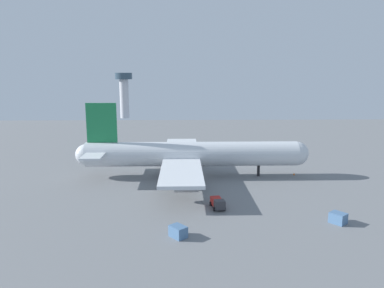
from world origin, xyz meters
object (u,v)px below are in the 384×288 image
object	(u,v)px
cargo_container_aft	(338,218)
control_tower	(124,90)
cargo_container_fore	(178,232)
cargo_airplane	(191,154)
maintenance_van	(218,203)
safety_cone_nose	(294,174)
catering_truck	(157,147)

from	to	relation	value
cargo_container_aft	control_tower	world-z (taller)	control_tower
cargo_container_fore	cargo_container_aft	size ratio (longest dim) A/B	0.99
cargo_airplane	control_tower	size ratio (longest dim) A/B	2.22
cargo_container_aft	cargo_airplane	bearing A→B (deg)	129.43
maintenance_van	cargo_container_fore	distance (m)	14.63
cargo_container_fore	cargo_airplane	bearing A→B (deg)	85.26
cargo_container_fore	safety_cone_nose	distance (m)	46.17
cargo_airplane	cargo_container_fore	bearing A→B (deg)	-94.74
maintenance_van	cargo_container_aft	world-z (taller)	maintenance_van
cargo_airplane	cargo_container_aft	bearing A→B (deg)	-50.57
cargo_container_aft	safety_cone_nose	distance (m)	30.89
maintenance_van	cargo_container_aft	bearing A→B (deg)	-20.95
catering_truck	cargo_container_fore	distance (m)	67.01
catering_truck	cargo_container_aft	size ratio (longest dim) A/B	1.31
catering_truck	control_tower	size ratio (longest dim) A/B	0.16
maintenance_van	catering_truck	bearing A→B (deg)	105.83
cargo_container_fore	cargo_container_aft	xyz separation A→B (m)	(27.68, 4.83, 0.00)
catering_truck	cargo_container_aft	distance (m)	71.20
cargo_container_aft	cargo_container_fore	bearing A→B (deg)	-170.09
catering_truck	control_tower	distance (m)	100.14
cargo_airplane	cargo_container_fore	distance (m)	35.42
cargo_container_fore	safety_cone_nose	bearing A→B (deg)	50.60
cargo_container_aft	safety_cone_nose	xyz separation A→B (m)	(1.62, 30.84, -0.61)
cargo_airplane	control_tower	bearing A→B (deg)	105.90
cargo_airplane	cargo_container_fore	size ratio (longest dim) A/B	17.83
cargo_airplane	safety_cone_nose	distance (m)	26.96
catering_truck	control_tower	world-z (taller)	control_tower
cargo_airplane	cargo_container_aft	size ratio (longest dim) A/B	17.57
cargo_container_fore	control_tower	xyz separation A→B (m)	(-33.35, 162.22, 15.21)
cargo_container_aft	safety_cone_nose	bearing A→B (deg)	86.99
safety_cone_nose	control_tower	xyz separation A→B (m)	(-62.65, 126.55, 15.81)
cargo_airplane	control_tower	distance (m)	132.72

